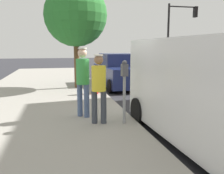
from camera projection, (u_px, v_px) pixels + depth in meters
ground_plane at (165, 119)px, 6.82m from camera, size 80.00×80.00×0.00m
sidewalk_slab at (34, 125)px, 6.04m from camera, size 5.00×32.00×0.15m
parking_meter_near at (124, 81)px, 5.76m from camera, size 0.14×0.18×1.52m
pedestrian_in_green at (83, 77)px, 6.34m from camera, size 0.34×0.34×1.81m
pedestrian_in_yellow at (99, 85)px, 5.78m from camera, size 0.35×0.34×1.66m
parked_sedan_behind at (119, 72)px, 12.37m from camera, size 2.05×4.45×1.65m
traffic_light_corner at (179, 27)px, 18.74m from camera, size 2.48×0.42×5.20m
street_tree at (76, 15)px, 10.71m from camera, size 2.76×2.76×4.60m
fire_hydrant at (95, 83)px, 9.62m from camera, size 0.24×0.24×0.86m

